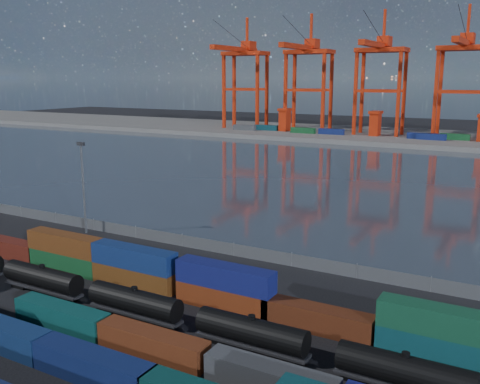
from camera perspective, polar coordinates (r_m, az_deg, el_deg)
The scene contains 12 objects.
ground at distance 64.62m, azimuth -13.52°, elevation -13.65°, with size 700.00×700.00×0.00m, color black.
harbor_water at distance 155.06m, azimuth 13.69°, elevation 1.44°, with size 700.00×700.00×0.00m, color #2D3742.
far_quay at distance 256.73m, azimuth 20.15°, elevation 5.37°, with size 700.00×70.00×2.00m, color #514F4C.
container_row_south at distance 61.44m, azimuth -23.27°, elevation -13.43°, with size 140.96×2.68×5.72m.
container_row_mid at distance 62.31m, azimuth -16.20°, elevation -12.97°, with size 141.61×2.55×5.43m.
container_row_north at distance 68.67m, azimuth -5.14°, elevation -9.71°, with size 141.89×2.61×5.57m.
tanker_string at distance 69.98m, azimuth -16.07°, elevation -10.00°, with size 121.13×2.71×3.88m.
waterfront_fence at distance 85.23m, azimuth -0.66°, elevation -6.17°, with size 160.12×0.12×2.20m.
yard_light_mast at distance 99.70m, azimuth -16.39°, elevation 0.95°, with size 1.60×0.40×16.60m.
gantry_cranes at distance 250.34m, azimuth 18.75°, elevation 13.21°, with size 197.19×42.60×57.69m.
quay_containers at distance 244.30m, azimuth 17.07°, elevation 5.81°, with size 172.58×10.99×2.60m.
straddle_carriers at distance 246.69m, azimuth 19.31°, elevation 6.78°, with size 140.00×7.00×11.10m.
Camera 1 is at (40.45, -42.11, 27.67)m, focal length 40.00 mm.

